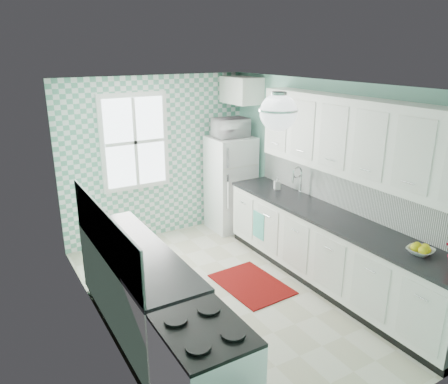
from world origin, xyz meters
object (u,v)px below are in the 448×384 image
ceiling_light (278,112)px  sink (290,197)px  stove (205,379)px  fridge (231,183)px  fruit_bowl (420,251)px  microwave (231,128)px

ceiling_light → sink: ceiling_light is taller
ceiling_light → stove: size_ratio=0.38×
ceiling_light → sink: size_ratio=0.66×
stove → fridge: bearing=57.3°
fridge → stove: bearing=-120.8°
fridge → fruit_bowl: fridge is taller
sink → microwave: microwave is taller
stove → sink: bearing=41.2°
stove → sink: 3.15m
fruit_bowl → microwave: size_ratio=0.46×
stove → ceiling_light: bearing=34.2°
fridge → sink: bearing=-82.8°
fridge → microwave: microwave is taller
fridge → stove: fridge is taller
sink → fruit_bowl: bearing=-93.1°
fruit_bowl → fridge: bearing=91.5°
fruit_bowl → stove: bearing=179.1°
sink → microwave: size_ratio=1.00×
fridge → microwave: bearing=57.8°
microwave → fruit_bowl: bearing=94.0°
stove → sink: sink is taller
ceiling_light → sink: (1.20, 1.22, -1.39)m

